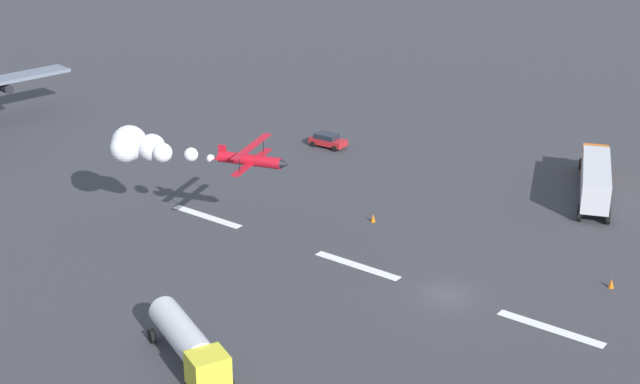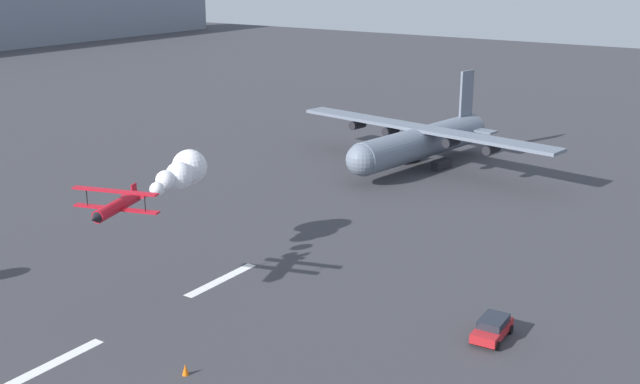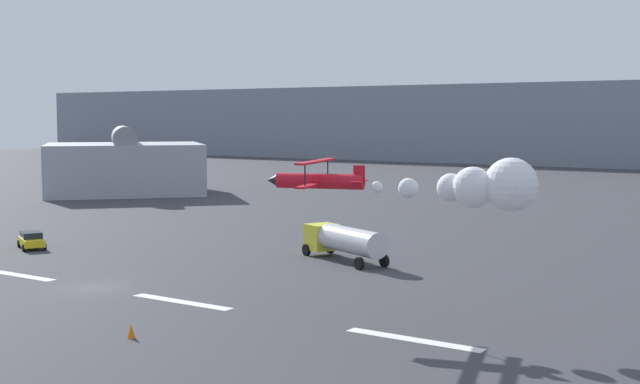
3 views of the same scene
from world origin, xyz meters
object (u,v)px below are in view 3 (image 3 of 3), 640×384
at_px(stunt_biplane_red, 479,186).
at_px(traffic_cone_far, 131,331).
at_px(airport_staff_sedan, 31,240).
at_px(fuel_tanker_truck, 344,240).

xyz_separation_m(stunt_biplane_red, traffic_cone_far, (-14.04, -13.62, -7.56)).
bearing_deg(airport_staff_sedan, stunt_biplane_red, -4.37).
bearing_deg(traffic_cone_far, stunt_biplane_red, 44.13).
distance_m(airport_staff_sedan, traffic_cone_far, 34.98).
relative_size(fuel_tanker_truck, traffic_cone_far, 12.63).
bearing_deg(fuel_tanker_truck, airport_staff_sedan, -159.51).
height_order(stunt_biplane_red, fuel_tanker_truck, stunt_biplane_red).
xyz_separation_m(fuel_tanker_truck, airport_staff_sedan, (-26.97, -10.08, -0.93)).
relative_size(airport_staff_sedan, traffic_cone_far, 5.88).
relative_size(stunt_biplane_red, traffic_cone_far, 21.04).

